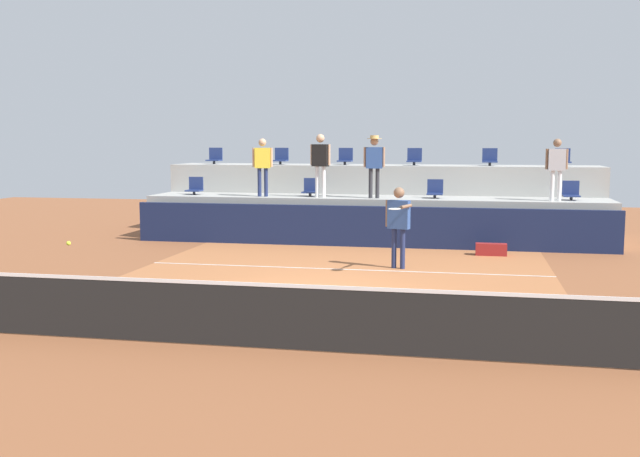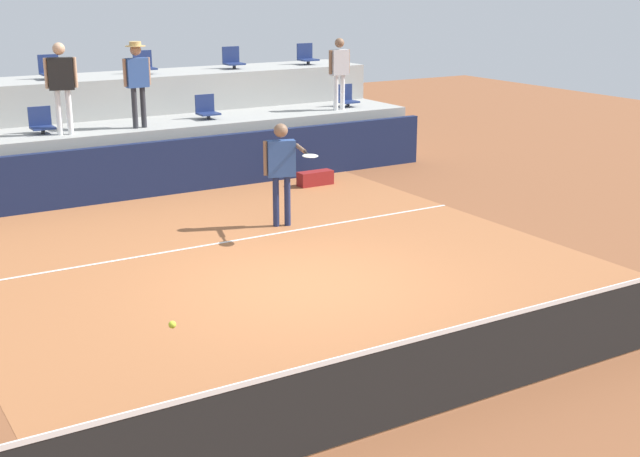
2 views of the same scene
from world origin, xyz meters
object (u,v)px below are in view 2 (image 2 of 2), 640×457
object	(u,v)px
spectator_leaning_on_rail	(61,79)
equipment_bag	(315,178)
stadium_chair_upper_right	(233,60)
tennis_ball	(172,325)
stadium_chair_lower_far_right	(346,97)
stadium_chair_upper_mid_right	(144,64)
stadium_chair_upper_far_right	(307,56)
stadium_chair_lower_left	(41,122)
tennis_player	(282,164)
stadium_chair_lower_right	(207,109)
stadium_chair_upper_mid_left	(50,69)
spectator_in_white	(339,67)
spectator_with_hat	(137,75)

from	to	relation	value
spectator_leaning_on_rail	equipment_bag	bearing A→B (deg)	-20.09
stadium_chair_upper_right	tennis_ball	bearing A→B (deg)	-117.82
stadium_chair_lower_far_right	equipment_bag	world-z (taller)	stadium_chair_lower_far_right
stadium_chair_upper_mid_right	spectator_leaning_on_rail	world-z (taller)	spectator_leaning_on_rail
stadium_chair_lower_far_right	stadium_chair_upper_right	xyz separation A→B (m)	(-2.11, 1.80, 0.85)
stadium_chair_upper_far_right	stadium_chair_upper_right	bearing A→B (deg)	180.00
tennis_ball	stadium_chair_lower_left	bearing A→B (deg)	82.02
stadium_chair_upper_far_right	tennis_player	bearing A→B (deg)	-123.56
stadium_chair_lower_right	stadium_chair_lower_far_right	distance (m)	3.62
stadium_chair_upper_mid_left	stadium_chair_upper_right	bearing A→B (deg)	0.00
stadium_chair_lower_far_right	stadium_chair_upper_far_right	xyz separation A→B (m)	(-0.04, 1.80, 0.85)
stadium_chair_lower_left	spectator_in_white	size ratio (longest dim) A/B	0.32
stadium_chair_upper_mid_left	spectator_leaning_on_rail	world-z (taller)	spectator_leaning_on_rail
spectator_with_hat	spectator_in_white	bearing A→B (deg)	0.00
stadium_chair_upper_mid_right	spectator_leaning_on_rail	size ratio (longest dim) A/B	0.29
stadium_chair_upper_mid_left	spectator_leaning_on_rail	xyz separation A→B (m)	(-0.34, -2.18, 0.02)
stadium_chair_upper_mid_right	tennis_player	size ratio (longest dim) A/B	0.29
stadium_chair_upper_far_right	equipment_bag	xyz separation A→B (m)	(-2.08, -3.90, -2.16)
stadium_chair_upper_mid_left	stadium_chair_upper_mid_right	size ratio (longest dim) A/B	1.00
stadium_chair_lower_right	stadium_chair_upper_mid_left	bearing A→B (deg)	147.61
stadium_chair_lower_left	spectator_with_hat	xyz separation A→B (m)	(1.88, -0.38, 0.85)
spectator_with_hat	tennis_ball	size ratio (longest dim) A/B	25.54
stadium_chair_lower_far_right	tennis_ball	bearing A→B (deg)	-129.23
stadium_chair_lower_left	stadium_chair_lower_far_right	distance (m)	7.16
stadium_chair_lower_right	spectator_leaning_on_rail	bearing A→B (deg)	-173.12
stadium_chair_upper_far_right	tennis_player	distance (m)	7.63
stadium_chair_upper_mid_left	stadium_chair_upper_mid_right	world-z (taller)	same
tennis_player	spectator_with_hat	world-z (taller)	spectator_with_hat
spectator_leaning_on_rail	stadium_chair_lower_left	bearing A→B (deg)	133.26
stadium_chair_upper_far_right	tennis_ball	bearing A→B (deg)	-124.79
stadium_chair_upper_right	stadium_chair_upper_mid_right	bearing A→B (deg)	180.00
stadium_chair_lower_far_right	tennis_ball	xyz separation A→B (m)	(-8.64, -10.59, -0.18)
tennis_player	equipment_bag	bearing A→B (deg)	48.75
stadium_chair_lower_left	spectator_with_hat	world-z (taller)	spectator_with_hat
stadium_chair_lower_far_right	tennis_player	bearing A→B (deg)	-133.17
spectator_in_white	tennis_ball	xyz separation A→B (m)	(-8.20, -10.20, -0.95)
stadium_chair_upper_mid_right	stadium_chair_upper_right	distance (m)	2.23
stadium_chair_upper_mid_left	stadium_chair_upper_right	world-z (taller)	same
stadium_chair_upper_mid_left	stadium_chair_upper_mid_right	xyz separation A→B (m)	(2.12, 0.00, 0.00)
stadium_chair_lower_right	stadium_chair_upper_mid_right	distance (m)	2.12
equipment_bag	stadium_chair_upper_right	bearing A→B (deg)	89.88
stadium_chair_lower_right	stadium_chair_lower_left	bearing A→B (deg)	180.00
spectator_with_hat	equipment_bag	bearing A→B (deg)	-28.44
spectator_with_hat	stadium_chair_lower_right	bearing A→B (deg)	13.02
stadium_chair_lower_left	tennis_ball	size ratio (longest dim) A/B	7.65
stadium_chair_upper_far_right	spectator_with_hat	size ratio (longest dim) A/B	0.30
stadium_chair_upper_mid_right	spectator_in_white	xyz separation A→B (m)	(3.89, -2.18, -0.08)
stadium_chair_upper_mid_right	stadium_chair_upper_right	bearing A→B (deg)	0.00
stadium_chair_lower_far_right	equipment_bag	size ratio (longest dim) A/B	0.68
stadium_chair_lower_right	tennis_ball	xyz separation A→B (m)	(-5.03, -10.59, -0.18)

